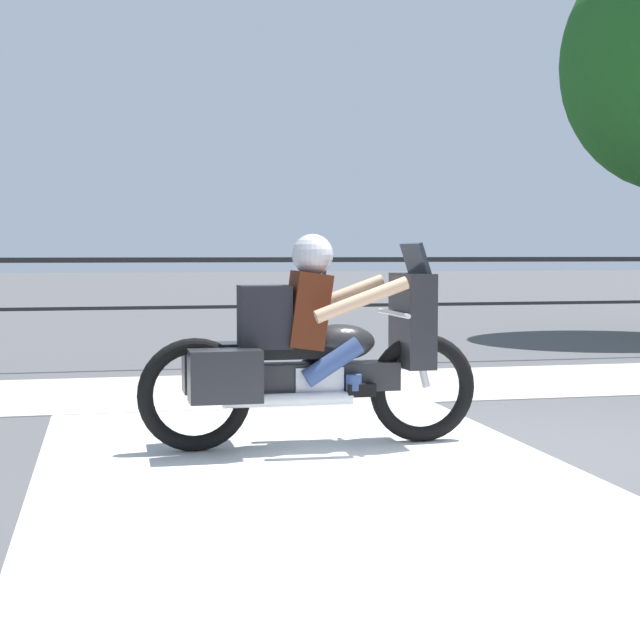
# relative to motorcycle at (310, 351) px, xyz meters

# --- Properties ---
(ground_plane) EXTENTS (120.00, 120.00, 0.00)m
(ground_plane) POSITION_rel_motorcycle_xyz_m (1.20, -0.48, -0.68)
(ground_plane) COLOR #4C4C4F
(sidewalk_band) EXTENTS (44.00, 2.40, 0.01)m
(sidewalk_band) POSITION_rel_motorcycle_xyz_m (1.20, 2.92, -0.67)
(sidewalk_band) COLOR #B7B2A8
(sidewalk_band) RESTS_ON ground
(crosswalk_band) EXTENTS (3.36, 6.00, 0.01)m
(crosswalk_band) POSITION_rel_motorcycle_xyz_m (-0.17, -0.68, -0.67)
(crosswalk_band) COLOR silver
(crosswalk_band) RESTS_ON ground
(fence_railing) EXTENTS (36.00, 0.05, 1.31)m
(fence_railing) POSITION_rel_motorcycle_xyz_m (1.20, 4.90, 0.35)
(fence_railing) COLOR black
(fence_railing) RESTS_ON ground
(motorcycle) EXTENTS (2.42, 0.76, 1.50)m
(motorcycle) POSITION_rel_motorcycle_xyz_m (0.00, 0.00, 0.00)
(motorcycle) COLOR black
(motorcycle) RESTS_ON ground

